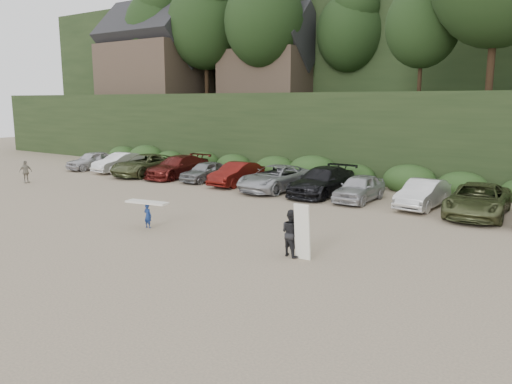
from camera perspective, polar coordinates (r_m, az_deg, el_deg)
The scene contains 6 objects.
ground at distance 21.47m, azimuth -6.61°, elevation -4.35°, with size 120.00×120.00×0.00m, color tan.
hillside_backdrop at distance 53.69m, azimuth 20.07°, elevation 15.97°, with size 90.00×41.50×28.00m.
parked_cars at distance 30.04m, azimuth 3.98°, elevation 1.40°, with size 39.29×6.29×1.62m.
distant_walker at distance 36.79m, azimuth -24.85°, elevation 2.11°, with size 0.88×0.37×1.51m, color #9C9484.
child_surfer at distance 22.05m, azimuth -12.29°, elevation -2.01°, with size 2.02×0.89×1.17m.
adult_surfer at distance 17.67m, azimuth 4.18°, elevation -4.67°, with size 1.30×0.86×1.99m.
Camera 1 is at (13.73, -15.58, 5.44)m, focal length 35.00 mm.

